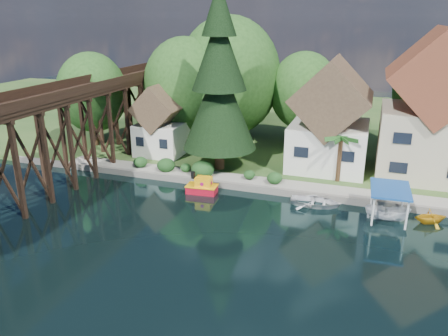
# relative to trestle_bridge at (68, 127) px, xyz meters

# --- Properties ---
(ground) EXTENTS (140.00, 140.00, 0.00)m
(ground) POSITION_rel_trestle_bridge_xyz_m (16.00, -5.17, -5.35)
(ground) COLOR black
(ground) RESTS_ON ground
(bank) EXTENTS (140.00, 52.00, 0.50)m
(bank) POSITION_rel_trestle_bridge_xyz_m (16.00, 28.83, -5.10)
(bank) COLOR #274A1D
(bank) RESTS_ON ground
(seawall) EXTENTS (60.00, 0.40, 0.62)m
(seawall) POSITION_rel_trestle_bridge_xyz_m (20.00, 2.83, -5.04)
(seawall) COLOR slate
(seawall) RESTS_ON ground
(promenade) EXTENTS (50.00, 2.60, 0.06)m
(promenade) POSITION_rel_trestle_bridge_xyz_m (22.00, 4.13, -4.82)
(promenade) COLOR gray
(promenade) RESTS_ON bank
(trestle_bridge) EXTENTS (4.12, 44.18, 9.30)m
(trestle_bridge) POSITION_rel_trestle_bridge_xyz_m (0.00, 0.00, 0.00)
(trestle_bridge) COLOR black
(trestle_bridge) RESTS_ON ground
(house_left) EXTENTS (7.64, 8.64, 11.02)m
(house_left) POSITION_rel_trestle_bridge_xyz_m (23.00, 10.83, -0.21)
(house_left) COLOR white
(house_left) RESTS_ON bank
(house_center) EXTENTS (8.65, 9.18, 13.89)m
(house_center) POSITION_rel_trestle_bridge_xyz_m (32.00, 11.33, 1.07)
(house_center) COLOR #BEB394
(house_center) RESTS_ON bank
(shed) EXTENTS (5.09, 5.40, 7.85)m
(shed) POSITION_rel_trestle_bridge_xyz_m (5.00, 9.33, -1.52)
(shed) COLOR white
(shed) RESTS_ON bank
(bg_trees) EXTENTS (49.90, 13.30, 10.57)m
(bg_trees) POSITION_rel_trestle_bridge_xyz_m (17.00, 16.08, 1.94)
(bg_trees) COLOR #382314
(bg_trees) RESTS_ON bank
(shrubs) EXTENTS (15.76, 2.47, 1.70)m
(shrubs) POSITION_rel_trestle_bridge_xyz_m (11.40, 4.09, -4.12)
(shrubs) COLOR #173F18
(shrubs) RESTS_ON bank
(conifer) EXTENTS (7.25, 7.25, 17.86)m
(conifer) POSITION_rel_trestle_bridge_xyz_m (12.75, 6.62, 3.75)
(conifer) COLOR #382314
(conifer) RESTS_ON bank
(palm_tree) EXTENTS (4.34, 4.34, 4.65)m
(palm_tree) POSITION_rel_trestle_bridge_xyz_m (24.45, 6.76, -0.79)
(palm_tree) COLOR #382314
(palm_tree) RESTS_ON bank
(tugboat) EXTENTS (2.88, 1.73, 2.01)m
(tugboat) POSITION_rel_trestle_bridge_xyz_m (13.05, 1.05, -4.75)
(tugboat) COLOR #B20B20
(tugboat) RESTS_ON ground
(boat_white_a) EXTENTS (4.31, 3.13, 0.88)m
(boat_white_a) POSITION_rel_trestle_bridge_xyz_m (23.17, 1.57, -4.91)
(boat_white_a) COLOR silver
(boat_white_a) RESTS_ON ground
(boat_canopy) EXTENTS (3.44, 4.30, 2.71)m
(boat_canopy) POSITION_rel_trestle_bridge_xyz_m (28.83, 0.53, -4.18)
(boat_canopy) COLOR white
(boat_canopy) RESTS_ON ground
(boat_yellow) EXTENTS (3.11, 2.92, 1.32)m
(boat_yellow) POSITION_rel_trestle_bridge_xyz_m (31.99, 1.08, -4.69)
(boat_yellow) COLOR gold
(boat_yellow) RESTS_ON ground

